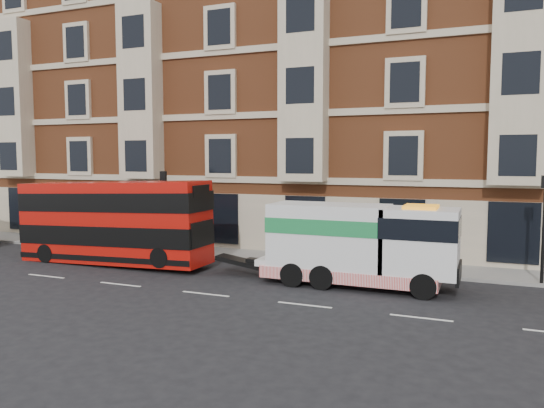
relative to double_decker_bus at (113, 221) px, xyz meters
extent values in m
plane|color=black|center=(7.04, -3.38, -2.13)|extent=(120.00, 120.00, 0.00)
cube|color=slate|center=(7.04, 4.12, -2.06)|extent=(90.00, 3.00, 0.15)
cube|color=brown|center=(7.54, 11.62, 6.87)|extent=(45.00, 12.00, 18.00)
cylinder|color=black|center=(1.04, 2.82, 0.02)|extent=(0.14, 0.14, 4.00)
cube|color=black|center=(1.04, 2.82, 2.12)|extent=(0.35, 0.15, 0.50)
cylinder|color=black|center=(19.04, 2.82, 0.02)|extent=(0.14, 0.14, 4.00)
cube|color=#B21009|center=(0.00, 0.00, -0.05)|extent=(9.90, 2.21, 3.89)
cube|color=black|center=(0.00, 0.00, -0.63)|extent=(9.94, 2.27, 0.93)
cube|color=black|center=(0.00, 0.00, 0.96)|extent=(9.94, 2.27, 0.88)
cylinder|color=black|center=(-3.36, -1.00, -1.67)|extent=(0.92, 0.28, 0.92)
cylinder|color=black|center=(-3.36, 1.00, -1.67)|extent=(0.92, 0.28, 0.92)
cylinder|color=black|center=(3.36, -1.00, -1.41)|extent=(0.92, 0.28, 0.92)
cylinder|color=black|center=(3.36, 1.00, -1.41)|extent=(0.92, 0.28, 0.92)
cube|color=silver|center=(12.00, 0.00, -1.29)|extent=(7.95, 2.03, 0.27)
cube|color=silver|center=(14.56, 0.00, -0.14)|extent=(2.83, 2.21, 2.56)
cube|color=silver|center=(10.94, 0.00, -0.10)|extent=(4.77, 2.21, 2.56)
cube|color=#1B7C3F|center=(10.94, 0.00, 0.34)|extent=(4.82, 2.25, 0.62)
cube|color=red|center=(11.82, 0.00, -1.60)|extent=(7.07, 2.27, 0.49)
cylinder|color=black|center=(14.83, -1.00, -1.64)|extent=(0.97, 0.31, 0.97)
cylinder|color=black|center=(14.83, 1.00, -1.64)|extent=(0.97, 0.31, 0.97)
cylinder|color=black|center=(10.94, -1.00, -1.64)|extent=(0.97, 0.35, 0.97)
cylinder|color=black|center=(10.94, 1.00, -1.64)|extent=(0.97, 0.35, 0.97)
cylinder|color=black|center=(9.70, -1.00, -1.64)|extent=(0.97, 0.35, 0.97)
cylinder|color=black|center=(9.70, 1.00, -1.64)|extent=(0.97, 0.35, 0.97)
imported|color=#191F33|center=(-2.88, 4.01, -1.15)|extent=(0.61, 0.40, 1.66)
camera|label=1|loc=(16.95, -20.81, 3.07)|focal=35.00mm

